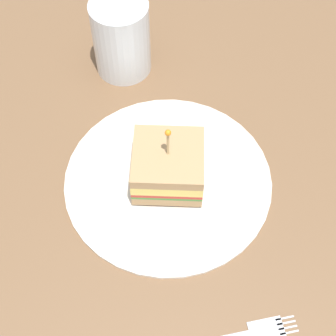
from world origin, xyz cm
name	(u,v)px	position (x,y,z in cm)	size (l,w,h in cm)	color
ground_plane	(168,185)	(0.00, 0.00, -1.00)	(107.16, 107.16, 2.00)	brown
plate	(168,179)	(0.00, 0.00, 0.43)	(25.06, 25.06, 0.85)	silver
sandwich_half_center	(166,168)	(0.01, -0.39, 3.37)	(11.31, 11.32, 9.22)	tan
drink_glass	(122,41)	(-18.42, 7.90, 4.68)	(7.70, 7.70, 10.66)	silver
fork	(254,332)	(19.43, -5.42, 0.18)	(6.87, 10.87, 0.35)	silver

